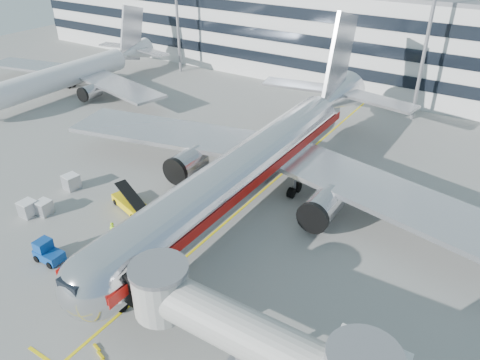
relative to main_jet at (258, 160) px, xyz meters
The scene contains 13 objects.
ground 12.46m from the main_jet, 90.00° to the right, with size 180.00×180.00×0.00m, color gray.
lead_in_line 4.57m from the main_jet, 90.00° to the right, with size 0.25×70.00×0.01m, color yellow.
main_jet is the anchor object (origin of this frame).
jet_bridge 23.18m from the main_jet, 58.30° to the right, with size 17.80×4.50×7.00m.
terminal 46.36m from the main_jet, 90.00° to the left, with size 150.00×24.25×15.60m.
light_mast_centre 33.08m from the main_jet, 75.20° to the left, with size 2.40×1.20×25.45m.
second_jet 43.82m from the main_jet, 165.35° to the left, with size 38.21×36.52×12.04m.
belt_loader 13.57m from the main_jet, 135.31° to the right, with size 5.29×3.13×2.47m.
baggage_tug 21.49m from the main_jet, 117.21° to the right, with size 2.59×1.71×1.91m.
cargo_container_left 23.33m from the main_jet, 137.88° to the right, with size 1.47×1.47×1.56m.
cargo_container_right 20.45m from the main_jet, 151.35° to the right, with size 1.68×1.68×1.60m.
cargo_container_front 21.85m from the main_jet, 137.83° to the right, with size 1.45×1.45×1.47m.
ramp_worker 15.85m from the main_jet, 116.60° to the right, with size 0.71×0.47×1.94m, color #AEF91A.
Camera 1 is at (21.33, -24.77, 26.21)m, focal length 35.00 mm.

